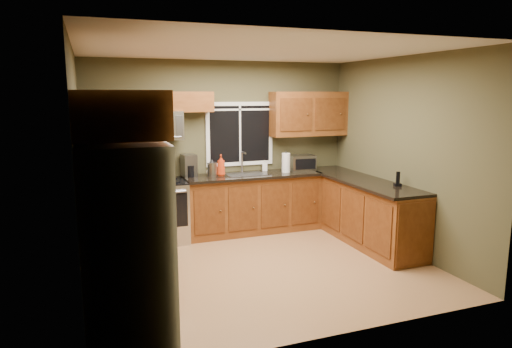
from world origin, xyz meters
TOP-DOWN VIEW (x-y plane):
  - floor at (0.00, 0.00)m, footprint 4.20×4.20m
  - ceiling at (0.00, 0.00)m, footprint 4.20×4.20m
  - back_wall at (0.00, 1.80)m, footprint 4.20×0.00m
  - front_wall at (0.00, -1.80)m, footprint 4.20×0.00m
  - left_wall at (-2.10, 0.00)m, footprint 0.00×3.60m
  - right_wall at (2.10, 0.00)m, footprint 0.00×3.60m
  - window at (0.30, 1.78)m, footprint 1.12×0.03m
  - base_cabinets_left at (-1.80, 0.48)m, footprint 0.60×2.65m
  - countertop_left at (-1.78, 0.48)m, footprint 0.65×2.65m
  - base_cabinets_back at (0.42, 1.50)m, footprint 2.17×0.60m
  - countertop_back at (0.42, 1.48)m, footprint 2.17×0.65m
  - base_cabinets_peninsula at (1.80, 0.54)m, footprint 0.60×2.52m
  - countertop_peninsula at (1.78, 0.55)m, footprint 0.65×2.50m
  - upper_cabinets_left at (-1.94, 0.48)m, footprint 0.33×2.65m
  - upper_cabinets_back_left at (-0.85, 1.64)m, footprint 1.30×0.33m
  - upper_cabinets_back_right at (1.45, 1.64)m, footprint 1.30×0.33m
  - upper_cabinet_over_fridge at (-1.74, -1.30)m, footprint 0.72×0.90m
  - refrigerator at (-1.74, -1.30)m, footprint 0.74×0.90m
  - range at (-1.05, 1.47)m, footprint 0.76×0.69m
  - microwave at (-1.05, 1.61)m, footprint 0.76×0.41m
  - sink at (0.30, 1.49)m, footprint 0.60×0.42m
  - toaster_oven at (1.28, 1.52)m, footprint 0.42×0.34m
  - coffee_maker at (-0.57, 1.64)m, footprint 0.23×0.29m
  - kettle at (-0.24, 1.49)m, footprint 0.17×0.17m
  - paper_towel_roll at (0.97, 1.45)m, footprint 0.16×0.16m
  - soap_bottle_a at (-0.10, 1.50)m, footprint 0.17×0.17m
  - soap_bottle_b at (0.70, 1.70)m, footprint 0.09×0.10m
  - soap_bottle_c at (-0.25, 1.60)m, footprint 0.13×0.13m
  - cordless_phone at (1.96, -0.10)m, footprint 0.11×0.11m

SIDE VIEW (x-z plane):
  - floor at x=0.00m, z-range 0.00..0.00m
  - base_cabinets_peninsula at x=1.80m, z-range 0.00..0.90m
  - base_cabinets_left at x=-1.80m, z-range 0.00..0.90m
  - base_cabinets_back at x=0.42m, z-range 0.00..0.90m
  - range at x=-1.05m, z-range 0.00..0.94m
  - refrigerator at x=-1.74m, z-range 0.00..1.80m
  - countertop_left at x=-1.78m, z-range 0.90..0.94m
  - countertop_back at x=0.42m, z-range 0.90..0.94m
  - countertop_peninsula at x=1.78m, z-range 0.90..0.94m
  - sink at x=0.30m, z-range 0.77..1.13m
  - cordless_phone at x=1.96m, z-range 0.90..1.10m
  - soap_bottle_c at x=-0.25m, z-range 0.94..1.09m
  - soap_bottle_b at x=0.70m, z-range 0.94..1.11m
  - kettle at x=-0.24m, z-range 0.93..1.20m
  - toaster_oven at x=1.28m, z-range 0.94..1.20m
  - paper_towel_roll at x=0.97m, z-range 0.92..1.26m
  - coffee_maker at x=-0.57m, z-range 0.93..1.26m
  - soap_bottle_a at x=-0.10m, z-range 0.94..1.27m
  - back_wall at x=0.00m, z-range -0.75..3.45m
  - front_wall at x=0.00m, z-range -0.75..3.45m
  - left_wall at x=-2.10m, z-range -0.45..3.15m
  - right_wall at x=2.10m, z-range -0.45..3.15m
  - window at x=0.30m, z-range 1.04..2.06m
  - microwave at x=-1.05m, z-range 1.52..1.94m
  - upper_cabinets_left at x=-1.94m, z-range 1.50..2.22m
  - upper_cabinets_back_right at x=1.45m, z-range 1.50..2.22m
  - upper_cabinet_over_fridge at x=-1.74m, z-range 1.84..2.22m
  - upper_cabinets_back_left at x=-0.85m, z-range 1.92..2.22m
  - ceiling at x=0.00m, z-range 2.70..2.70m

